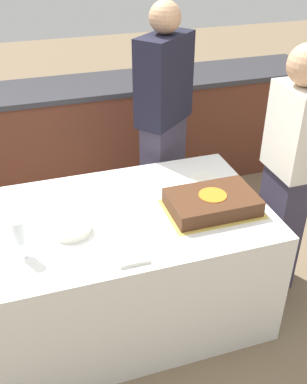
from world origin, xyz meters
The scene contains 10 objects.
ground_plane centered at (0.00, 0.00, 0.00)m, with size 14.00×14.00×0.00m, color #7A664C.
back_counter centered at (0.00, 1.55, 0.46)m, with size 4.40×0.58×0.92m.
dining_table centered at (0.00, 0.00, 0.37)m, with size 1.78×0.94×0.73m.
cake centered at (0.58, -0.11, 0.78)m, with size 0.50×0.34×0.09m.
plate_stack centered at (-0.16, -0.08, 0.75)m, with size 0.19×0.19×0.04m.
wine_glass centered at (-0.40, -0.19, 0.86)m, with size 0.06×0.06×0.19m.
side_plate_near_cake centered at (0.68, 0.20, 0.73)m, with size 0.17×0.17×0.00m.
utensil_pile centered at (0.07, -0.38, 0.74)m, with size 0.14×0.09×0.02m.
person_cutting_cake centered at (0.58, 0.69, 0.85)m, with size 0.44×0.42×1.66m.
person_seated_right centered at (1.11, 0.00, 0.82)m, with size 0.22×0.33×1.54m.
Camera 1 is at (-0.32, -1.90, 2.09)m, focal length 42.00 mm.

